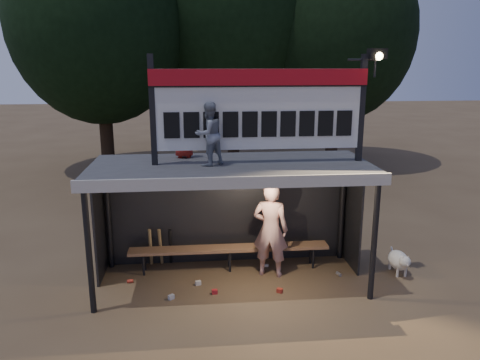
% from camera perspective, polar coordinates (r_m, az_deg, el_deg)
% --- Properties ---
extents(ground, '(80.00, 80.00, 0.00)m').
position_cam_1_polar(ground, '(9.17, -1.02, -12.24)').
color(ground, brown).
rests_on(ground, ground).
extents(player, '(0.80, 0.65, 1.89)m').
position_cam_1_polar(player, '(9.08, 3.73, -6.06)').
color(player, silver).
rests_on(player, ground).
extents(child_a, '(0.68, 0.65, 1.10)m').
position_cam_1_polar(child_a, '(8.14, -3.83, 5.60)').
color(child_a, gray).
rests_on(child_a, dugout_shelter).
extents(child_b, '(0.46, 0.32, 0.90)m').
position_cam_1_polar(child_b, '(8.87, -6.87, 5.58)').
color(child_b, maroon).
rests_on(child_b, dugout_shelter).
extents(dugout_shelter, '(5.10, 2.08, 2.32)m').
position_cam_1_polar(dugout_shelter, '(8.74, -1.21, -0.63)').
color(dugout_shelter, '#3A3A3C').
rests_on(dugout_shelter, ground).
extents(scoreboard_assembly, '(4.10, 0.27, 1.99)m').
position_cam_1_polar(scoreboard_assembly, '(8.29, 2.77, 8.94)').
color(scoreboard_assembly, black).
rests_on(scoreboard_assembly, dugout_shelter).
extents(bench, '(4.00, 0.35, 0.48)m').
position_cam_1_polar(bench, '(9.49, -1.30, -8.42)').
color(bench, '#966946').
rests_on(bench, ground).
extents(tree_left, '(6.46, 6.46, 9.27)m').
position_cam_1_polar(tree_left, '(18.54, -16.85, 18.09)').
color(tree_left, black).
rests_on(tree_left, ground).
extents(tree_mid, '(7.22, 7.22, 10.36)m').
position_cam_1_polar(tree_mid, '(19.86, -0.86, 20.27)').
color(tree_mid, '#322116').
rests_on(tree_mid, ground).
extents(tree_right, '(6.08, 6.08, 8.72)m').
position_cam_1_polar(tree_right, '(19.54, 11.74, 17.21)').
color(tree_right, '#2F1F15').
rests_on(tree_right, ground).
extents(dog, '(0.36, 0.81, 0.49)m').
position_cam_1_polar(dog, '(9.87, 18.83, -9.27)').
color(dog, beige).
rests_on(dog, ground).
extents(bats, '(0.48, 0.33, 0.84)m').
position_cam_1_polar(bats, '(9.75, -9.66, -8.02)').
color(bats, olive).
rests_on(bats, ground).
extents(litter, '(4.16, 1.26, 0.08)m').
position_cam_1_polar(litter, '(9.02, -1.34, -12.45)').
color(litter, red).
rests_on(litter, ground).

